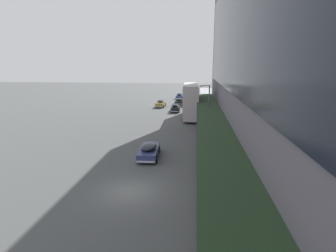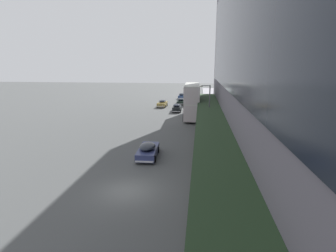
{
  "view_description": "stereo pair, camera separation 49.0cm",
  "coord_description": "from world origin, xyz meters",
  "px_view_note": "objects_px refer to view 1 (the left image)",
  "views": [
    {
      "loc": [
        4.67,
        -17.33,
        9.07
      ],
      "look_at": [
        1.22,
        14.69,
        1.6
      ],
      "focal_mm": 28.0,
      "sensor_mm": 36.0,
      "label": 1
    },
    {
      "loc": [
        5.15,
        -17.27,
        9.07
      ],
      "look_at": [
        1.22,
        14.69,
        1.6
      ],
      "focal_mm": 28.0,
      "sensor_mm": 36.0,
      "label": 2
    }
  ],
  "objects_px": {
    "sedan_trailing_near": "(175,108)",
    "street_lamp": "(208,104)",
    "sedan_lead_near": "(149,150)",
    "transit_bus_kerbside_rear": "(191,100)",
    "transit_bus_kerbside_front": "(192,95)",
    "pedestrian_at_kerb": "(218,147)",
    "sedan_second_mid": "(179,101)",
    "sedan_oncoming_rear": "(161,103)",
    "sedan_far_back": "(180,96)"
  },
  "relations": [
    {
      "from": "sedan_lead_near",
      "to": "transit_bus_kerbside_rear",
      "type": "bearing_deg",
      "value": 80.01
    },
    {
      "from": "sedan_second_mid",
      "to": "transit_bus_kerbside_front",
      "type": "bearing_deg",
      "value": 41.47
    },
    {
      "from": "sedan_oncoming_rear",
      "to": "sedan_far_back",
      "type": "relative_size",
      "value": 1.02
    },
    {
      "from": "transit_bus_kerbside_front",
      "to": "sedan_trailing_near",
      "type": "height_order",
      "value": "transit_bus_kerbside_front"
    },
    {
      "from": "street_lamp",
      "to": "sedan_lead_near",
      "type": "bearing_deg",
      "value": -118.6
    },
    {
      "from": "transit_bus_kerbside_rear",
      "to": "sedan_second_mid",
      "type": "bearing_deg",
      "value": 100.57
    },
    {
      "from": "pedestrian_at_kerb",
      "to": "sedan_second_mid",
      "type": "bearing_deg",
      "value": 99.78
    },
    {
      "from": "transit_bus_kerbside_rear",
      "to": "pedestrian_at_kerb",
      "type": "height_order",
      "value": "transit_bus_kerbside_rear"
    },
    {
      "from": "transit_bus_kerbside_rear",
      "to": "sedan_lead_near",
      "type": "relative_size",
      "value": 2.17
    },
    {
      "from": "sedan_lead_near",
      "to": "sedan_far_back",
      "type": "relative_size",
      "value": 1.12
    },
    {
      "from": "sedan_second_mid",
      "to": "street_lamp",
      "type": "xyz_separation_m",
      "value": [
        5.63,
        -26.12,
        3.13
      ]
    },
    {
      "from": "transit_bus_kerbside_rear",
      "to": "pedestrian_at_kerb",
      "type": "bearing_deg",
      "value": -80.87
    },
    {
      "from": "sedan_oncoming_rear",
      "to": "street_lamp",
      "type": "relative_size",
      "value": 0.71
    },
    {
      "from": "sedan_trailing_near",
      "to": "street_lamp",
      "type": "bearing_deg",
      "value": -70.03
    },
    {
      "from": "sedan_second_mid",
      "to": "pedestrian_at_kerb",
      "type": "height_order",
      "value": "pedestrian_at_kerb"
    },
    {
      "from": "transit_bus_kerbside_front",
      "to": "transit_bus_kerbside_rear",
      "type": "bearing_deg",
      "value": -89.88
    },
    {
      "from": "sedan_oncoming_rear",
      "to": "sedan_second_mid",
      "type": "bearing_deg",
      "value": 51.22
    },
    {
      "from": "street_lamp",
      "to": "transit_bus_kerbside_rear",
      "type": "bearing_deg",
      "value": 104.95
    },
    {
      "from": "transit_bus_kerbside_front",
      "to": "sedan_trailing_near",
      "type": "relative_size",
      "value": 2.11
    },
    {
      "from": "sedan_oncoming_rear",
      "to": "pedestrian_at_kerb",
      "type": "distance_m",
      "value": 33.79
    },
    {
      "from": "sedan_lead_near",
      "to": "sedan_second_mid",
      "type": "bearing_deg",
      "value": 89.14
    },
    {
      "from": "sedan_far_back",
      "to": "sedan_lead_near",
      "type": "bearing_deg",
      "value": -90.03
    },
    {
      "from": "pedestrian_at_kerb",
      "to": "transit_bus_kerbside_front",
      "type": "bearing_deg",
      "value": 94.76
    },
    {
      "from": "sedan_lead_near",
      "to": "sedan_second_mid",
      "type": "height_order",
      "value": "sedan_second_mid"
    },
    {
      "from": "sedan_oncoming_rear",
      "to": "sedan_lead_near",
      "type": "relative_size",
      "value": 0.91
    },
    {
      "from": "sedan_oncoming_rear",
      "to": "sedan_second_mid",
      "type": "height_order",
      "value": "sedan_oncoming_rear"
    },
    {
      "from": "sedan_far_back",
      "to": "pedestrian_at_kerb",
      "type": "relative_size",
      "value": 2.37
    },
    {
      "from": "sedan_oncoming_rear",
      "to": "transit_bus_kerbside_front",
      "type": "bearing_deg",
      "value": 47.31
    },
    {
      "from": "sedan_lead_near",
      "to": "sedan_trailing_near",
      "type": "distance_m",
      "value": 27.03
    },
    {
      "from": "sedan_oncoming_rear",
      "to": "sedan_second_mid",
      "type": "xyz_separation_m",
      "value": [
        3.81,
        4.75,
        -0.03
      ]
    },
    {
      "from": "sedan_lead_near",
      "to": "sedan_second_mid",
      "type": "distance_m",
      "value": 37.49
    },
    {
      "from": "transit_bus_kerbside_front",
      "to": "sedan_far_back",
      "type": "bearing_deg",
      "value": 115.49
    },
    {
      "from": "sedan_lead_near",
      "to": "sedan_far_back",
      "type": "bearing_deg",
      "value": 89.97
    },
    {
      "from": "transit_bus_kerbside_rear",
      "to": "sedan_oncoming_rear",
      "type": "height_order",
      "value": "transit_bus_kerbside_rear"
    },
    {
      "from": "sedan_second_mid",
      "to": "sedan_far_back",
      "type": "xyz_separation_m",
      "value": [
        -0.54,
        10.27,
        0.04
      ]
    },
    {
      "from": "transit_bus_kerbside_front",
      "to": "sedan_oncoming_rear",
      "type": "height_order",
      "value": "transit_bus_kerbside_front"
    },
    {
      "from": "transit_bus_kerbside_front",
      "to": "sedan_trailing_near",
      "type": "distance_m",
      "value": 13.59
    },
    {
      "from": "sedan_oncoming_rear",
      "to": "sedan_trailing_near",
      "type": "distance_m",
      "value": 6.84
    },
    {
      "from": "transit_bus_kerbside_rear",
      "to": "pedestrian_at_kerb",
      "type": "distance_m",
      "value": 20.66
    },
    {
      "from": "sedan_far_back",
      "to": "sedan_trailing_near",
      "type": "bearing_deg",
      "value": -88.66
    },
    {
      "from": "sedan_second_mid",
      "to": "pedestrian_at_kerb",
      "type": "bearing_deg",
      "value": -80.22
    },
    {
      "from": "sedan_trailing_near",
      "to": "transit_bus_kerbside_rear",
      "type": "bearing_deg",
      "value": -62.96
    },
    {
      "from": "transit_bus_kerbside_front",
      "to": "street_lamp",
      "type": "height_order",
      "value": "street_lamp"
    },
    {
      "from": "sedan_lead_near",
      "to": "sedan_trailing_near",
      "type": "height_order",
      "value": "sedan_trailing_near"
    },
    {
      "from": "street_lamp",
      "to": "sedan_oncoming_rear",
      "type": "bearing_deg",
      "value": 113.85
    },
    {
      "from": "transit_bus_kerbside_front",
      "to": "sedan_oncoming_rear",
      "type": "relative_size",
      "value": 2.05
    },
    {
      "from": "sedan_trailing_near",
      "to": "sedan_oncoming_rear",
      "type": "bearing_deg",
      "value": 123.34
    },
    {
      "from": "transit_bus_kerbside_rear",
      "to": "sedan_trailing_near",
      "type": "height_order",
      "value": "transit_bus_kerbside_rear"
    },
    {
      "from": "pedestrian_at_kerb",
      "to": "street_lamp",
      "type": "relative_size",
      "value": 0.29
    },
    {
      "from": "sedan_trailing_near",
      "to": "transit_bus_kerbside_front",
      "type": "bearing_deg",
      "value": 76.68
    }
  ]
}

